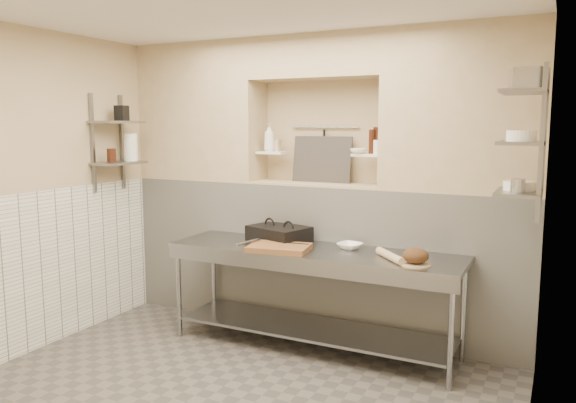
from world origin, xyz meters
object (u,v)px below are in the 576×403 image
Objects in this scene: cutting_board at (279,248)px; bottle_soap at (269,138)px; rolling_pin at (390,256)px; jug_left at (131,147)px; prep_table at (312,278)px; mixing_bowl at (350,246)px; panini_press at (279,234)px; bread_loaf at (416,256)px; bowl_alcove at (358,151)px.

bottle_soap is at bearing 123.66° from cutting_board.
rolling_pin is at bearing -23.32° from bottle_soap.
bottle_soap is 0.99× the size of jug_left.
bottle_soap reaches higher than prep_table.
panini_press is at bearing 179.69° from mixing_bowl.
bottle_soap reaches higher than jug_left.
rolling_pin is (1.13, -0.24, -0.04)m from panini_press.
bottle_soap is (-1.65, 0.69, 0.88)m from bread_loaf.
prep_table is 0.56m from panini_press.
mixing_bowl is at bearing 3.25° from jug_left.
bottle_soap is 1.80× the size of bowl_alcove.
panini_press is 2.96× the size of mixing_bowl.
cutting_board is 1.23× the size of rolling_pin.
jug_left is (-2.75, 0.11, 0.82)m from rolling_pin.
cutting_board is at bearing -45.05° from panini_press.
prep_table is at bearing 174.63° from rolling_pin.
rolling_pin is at bearing 5.44° from cutting_board.
rolling_pin is 2.73× the size of bowl_alcove.
bottle_soap is (-1.42, 0.61, 0.92)m from rolling_pin.
bottle_soap is (-0.47, 0.70, 0.93)m from cutting_board.
bread_loaf is 0.73× the size of jug_left.
prep_table is 12.92× the size of bread_loaf.
bread_loaf is at bearing -22.82° from bottle_soap.
bottle_soap is at bearing 159.42° from mixing_bowl.
prep_table is at bearing 32.63° from cutting_board.
cutting_board is at bearing -6.32° from jug_left.
mixing_bowl is 1.36× the size of bowl_alcove.
prep_table is 1.00m from bread_loaf.
bottle_soap reaches higher than bread_loaf.
bottle_soap is (-0.99, 0.37, 0.92)m from mixing_bowl.
panini_press is at bearing 117.39° from cutting_board.
jug_left reaches higher than bowl_alcove.
bowl_alcove is 0.55× the size of jug_left.
mixing_bowl is at bearing 150.75° from rolling_pin.
bowl_alcove is at bearing 55.44° from cutting_board.
mixing_bowl is 0.88m from bowl_alcove.
jug_left reaches higher than prep_table.
bread_loaf is (1.18, 0.01, 0.05)m from cutting_board.
prep_table is at bearing -1.17° from jug_left.
bowl_alcove is at bearing 99.22° from mixing_bowl.
jug_left is at bearing 177.75° from rolling_pin.
bowl_alcove is (0.94, -0.02, -0.11)m from bottle_soap.
panini_press is (-0.42, 0.18, 0.33)m from prep_table.
panini_press reaches higher than cutting_board.
prep_table is 9.46× the size of jug_left.
rolling_pin is 2.06× the size of bread_loaf.
rolling_pin is at bearing -29.25° from mixing_bowl.
mixing_bowl is (0.70, -0.00, -0.05)m from panini_press.
cutting_board is (-0.25, -0.16, 0.28)m from prep_table.
prep_table is 17.08× the size of bowl_alcove.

